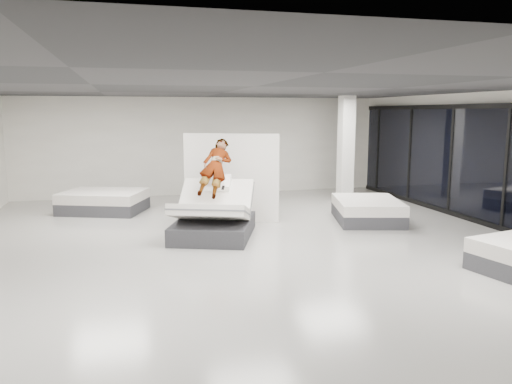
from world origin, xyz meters
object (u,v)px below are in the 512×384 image
(flat_bed_right_far, at_px, (367,210))
(divider_panel, at_px, (231,178))
(hero_bed, at_px, (214,218))
(person, at_px, (216,177))
(remote, at_px, (223,188))
(flat_bed_left_far, at_px, (104,202))
(column, at_px, (346,149))

(flat_bed_right_far, bearing_deg, divider_panel, 164.27)
(hero_bed, bearing_deg, person, 69.58)
(divider_panel, bearing_deg, hero_bed, -90.60)
(person, relative_size, divider_panel, 0.69)
(remote, distance_m, flat_bed_left_far, 4.54)
(hero_bed, distance_m, column, 5.84)
(divider_panel, height_order, column, column)
(flat_bed_left_far, distance_m, column, 7.22)
(flat_bed_right_far, bearing_deg, flat_bed_left_far, 155.96)
(remote, bearing_deg, divider_panel, 92.91)
(person, bearing_deg, column, 54.43)
(flat_bed_left_far, bearing_deg, flat_bed_right_far, -24.04)
(person, distance_m, divider_panel, 1.38)
(person, distance_m, flat_bed_left_far, 4.22)
(remote, bearing_deg, person, 122.15)
(hero_bed, xyz_separation_m, person, (0.11, 0.30, 0.88))
(flat_bed_left_far, xyz_separation_m, column, (7.10, -0.13, 1.31))
(person, xyz_separation_m, flat_bed_left_far, (-2.57, 3.19, -1.00))
(divider_panel, bearing_deg, remote, -83.16)
(hero_bed, height_order, remote, hero_bed)
(remote, bearing_deg, hero_bed, 171.03)
(person, xyz_separation_m, flat_bed_right_far, (3.89, 0.30, -1.01))
(divider_panel, height_order, flat_bed_left_far, divider_panel)
(remote, relative_size, flat_bed_left_far, 0.06)
(hero_bed, relative_size, divider_panel, 1.06)
(person, bearing_deg, divider_panel, 84.43)
(remote, bearing_deg, column, 58.33)
(hero_bed, bearing_deg, column, 35.85)
(remote, bearing_deg, flat_bed_left_far, 146.90)
(flat_bed_right_far, bearing_deg, column, 77.07)
(person, bearing_deg, flat_bed_right_far, 24.88)
(remote, xyz_separation_m, flat_bed_left_far, (-2.66, 3.59, -0.81))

